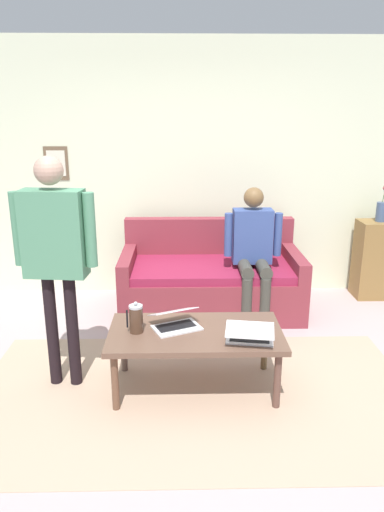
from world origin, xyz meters
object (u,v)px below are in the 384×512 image
(side_shelf, at_px, (376,259))
(laptop_center, at_px, (175,322))
(flower_vase, at_px, (381,210))
(person_seated, at_px, (253,246))
(french_press, at_px, (136,319))
(couch, at_px, (211,281))
(laptop_left, at_px, (250,335))
(coffee_table, at_px, (195,337))
(person_standing, at_px, (55,245))

(side_shelf, bearing_deg, laptop_center, 38.85)
(flower_vase, xyz_separation_m, person_seated, (1.42, 0.53, -0.24))
(french_press, bearing_deg, side_shelf, -143.33)
(laptop_center, bearing_deg, couch, -103.51)
(laptop_center, distance_m, flower_vase, 2.81)
(laptop_left, xyz_separation_m, flower_vase, (-1.65, -1.97, 0.47))
(coffee_table, relative_size, laptop_center, 3.01)
(laptop_left, xyz_separation_m, person_seated, (-0.22, -1.43, 0.23))
(flower_vase, relative_size, person_standing, 0.24)
(person_seated, bearing_deg, flower_vase, -159.43)
(laptop_left, distance_m, french_press, 0.80)
(coffee_table, bearing_deg, person_seated, -114.95)
(couch, height_order, person_seated, person_seated)
(flower_vase, relative_size, person_seated, 0.31)
(french_press, height_order, flower_vase, flower_vase)
(french_press, height_order, side_shelf, side_shelf)
(laptop_left, bearing_deg, side_shelf, -129.94)
(couch, distance_m, laptop_center, 1.48)
(side_shelf, bearing_deg, coffee_table, 41.81)
(couch, distance_m, laptop_left, 1.68)
(couch, relative_size, laptop_center, 4.35)
(french_press, height_order, person_seated, person_seated)
(coffee_table, bearing_deg, french_press, 1.38)
(coffee_table, bearing_deg, person_standing, -5.48)
(side_shelf, distance_m, flower_vase, 0.55)
(couch, xyz_separation_m, flower_vase, (-1.81, -0.31, 0.66))
(coffee_table, height_order, person_seated, person_seated)
(laptop_center, distance_m, person_seated, 1.42)
(laptop_center, relative_size, side_shelf, 0.49)
(couch, distance_m, coffee_table, 1.51)
(person_standing, bearing_deg, couch, -129.89)
(side_shelf, bearing_deg, couch, 9.64)
(couch, xyz_separation_m, french_press, (0.62, 1.50, 0.26))
(laptop_left, distance_m, side_shelf, 2.57)
(couch, relative_size, side_shelf, 2.11)
(couch, distance_m, person_standing, 1.98)
(laptop_center, bearing_deg, laptop_left, 155.41)
(side_shelf, bearing_deg, person_standing, 29.78)
(coffee_table, distance_m, laptop_center, 0.18)
(flower_vase, distance_m, person_standing, 3.44)
(laptop_left, height_order, person_standing, person_standing)
(side_shelf, bearing_deg, person_seated, 20.61)
(laptop_center, height_order, person_seated, person_seated)
(french_press, bearing_deg, person_standing, -10.61)
(laptop_left, distance_m, laptop_center, 0.56)
(laptop_left, bearing_deg, person_seated, -98.91)
(couch, height_order, side_shelf, couch)
(couch, bearing_deg, coffee_table, 82.39)
(coffee_table, distance_m, flower_vase, 2.75)
(couch, xyz_separation_m, laptop_center, (0.34, 1.43, 0.20))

